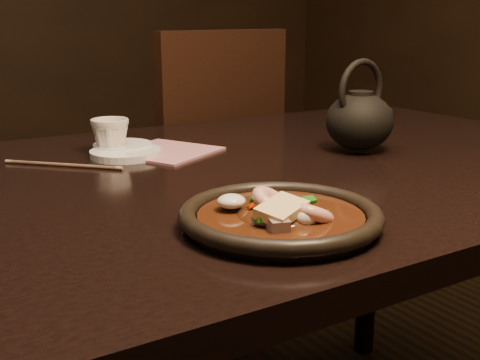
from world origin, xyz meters
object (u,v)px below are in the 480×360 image
table (221,214)px  plate (281,217)px  teapot (360,118)px  tea_cup (110,135)px  chair (195,185)px

table → plate: 0.31m
table → teapot: 0.33m
tea_cup → teapot: 0.47m
chair → plate: (-0.37, -0.94, 0.24)m
table → teapot: (0.30, -0.01, 0.14)m
chair → teapot: 0.73m
table → chair: chair is taller
table → tea_cup: tea_cup is taller
teapot → chair: bearing=83.6°
table → tea_cup: 0.27m
chair → tea_cup: bearing=34.9°
tea_cup → teapot: size_ratio=0.41×
chair → tea_cup: 0.65m
table → chair: 0.73m
chair → teapot: bearing=78.2°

